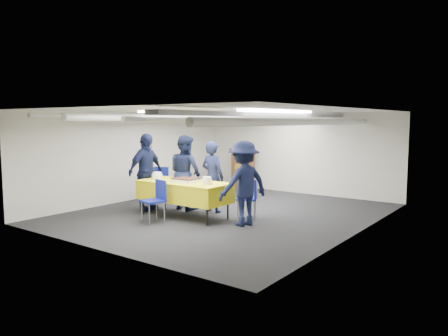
# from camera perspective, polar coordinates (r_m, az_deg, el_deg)

# --- Properties ---
(ground) EXTENTS (7.00, 7.00, 0.00)m
(ground) POSITION_cam_1_polar(r_m,az_deg,el_deg) (9.90, 0.32, -5.92)
(ground) COLOR black
(ground) RESTS_ON ground
(room_shell) EXTENTS (6.00, 7.00, 2.30)m
(room_shell) POSITION_cam_1_polar(r_m,az_deg,el_deg) (9.97, 2.14, 4.66)
(room_shell) COLOR beige
(room_shell) RESTS_ON ground
(serving_table) EXTENTS (2.07, 0.93, 0.77)m
(serving_table) POSITION_cam_1_polar(r_m,az_deg,el_deg) (9.50, -5.22, -3.04)
(serving_table) COLOR black
(serving_table) RESTS_ON ground
(sheet_cake) EXTENTS (0.53, 0.42, 0.09)m
(sheet_cake) POSITION_cam_1_polar(r_m,az_deg,el_deg) (9.37, -5.02, -1.58)
(sheet_cake) COLOR white
(sheet_cake) RESTS_ON serving_table
(plate_stack_left) EXTENTS (0.24, 0.24, 0.16)m
(plate_stack_left) POSITION_cam_1_polar(r_m,az_deg,el_deg) (9.94, -8.72, -1.02)
(plate_stack_left) COLOR white
(plate_stack_left) RESTS_ON serving_table
(plate_stack_right) EXTENTS (0.21, 0.21, 0.16)m
(plate_stack_right) POSITION_cam_1_polar(r_m,az_deg,el_deg) (8.99, -2.25, -1.71)
(plate_stack_right) COLOR white
(plate_stack_right) RESTS_ON serving_table
(podium) EXTENTS (0.62, 0.53, 1.25)m
(podium) POSITION_cam_1_polar(r_m,az_deg,el_deg) (13.18, 2.48, -0.19)
(podium) COLOR brown
(podium) RESTS_ON ground
(chair_near) EXTENTS (0.52, 0.52, 0.87)m
(chair_near) POSITION_cam_1_polar(r_m,az_deg,el_deg) (9.05, -8.82, -3.72)
(chair_near) COLOR gray
(chair_near) RESTS_ON ground
(chair_right) EXTENTS (0.57, 0.57, 0.87)m
(chair_right) POSITION_cam_1_polar(r_m,az_deg,el_deg) (9.19, 3.52, -3.50)
(chair_right) COLOR gray
(chair_right) RESTS_ON ground
(chair_left) EXTENTS (0.55, 0.55, 0.87)m
(chair_left) POSITION_cam_1_polar(r_m,az_deg,el_deg) (11.53, -8.37, -1.58)
(chair_left) COLOR gray
(chair_left) RESTS_ON ground
(sailor_a) EXTENTS (0.60, 0.40, 1.62)m
(sailor_a) POSITION_cam_1_polar(r_m,az_deg,el_deg) (9.91, -1.51, -1.17)
(sailor_a) COLOR black
(sailor_a) RESTS_ON ground
(sailor_b) EXTENTS (0.97, 0.82, 1.75)m
(sailor_b) POSITION_cam_1_polar(r_m,az_deg,el_deg) (10.25, -5.07, -0.58)
(sailor_b) COLOR black
(sailor_b) RESTS_ON ground
(sailor_c) EXTENTS (0.49, 1.07, 1.79)m
(sailor_c) POSITION_cam_1_polar(r_m,az_deg,el_deg) (10.27, -10.16, -0.53)
(sailor_c) COLOR black
(sailor_c) RESTS_ON ground
(sailor_d) EXTENTS (0.96, 1.24, 1.69)m
(sailor_d) POSITION_cam_1_polar(r_m,az_deg,el_deg) (8.65, 2.57, -2.02)
(sailor_d) COLOR black
(sailor_d) RESTS_ON ground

